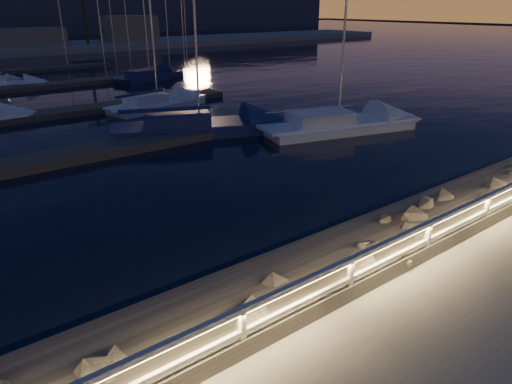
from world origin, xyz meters
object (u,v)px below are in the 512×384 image
sailboat_h (195,125)px  sailboat_d (334,124)px  guard_rail (404,243)px  sailboat_g (155,103)px  sailboat_l (148,76)px

sailboat_h → sailboat_d: bearing=-12.0°
guard_rail → sailboat_h: 17.11m
sailboat_d → sailboat_h: (-6.67, 4.47, 0.01)m
sailboat_g → sailboat_l: sailboat_l is taller
guard_rail → sailboat_g: size_ratio=3.42×
sailboat_g → sailboat_l: 13.84m
sailboat_g → sailboat_h: bearing=-111.7°
sailboat_d → sailboat_h: 8.03m
sailboat_g → sailboat_l: (5.35, 12.76, -0.01)m
sailboat_g → sailboat_h: size_ratio=0.78×
sailboat_h → sailboat_l: bearing=94.1°
guard_rail → sailboat_d: bearing=49.7°
sailboat_g → sailboat_h: 7.56m
sailboat_h → sailboat_l: (6.49, 20.23, -0.07)m
guard_rail → sailboat_l: sailboat_l is taller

